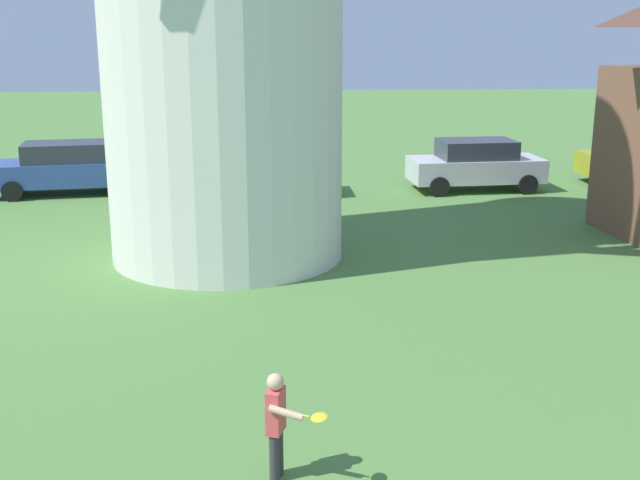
{
  "coord_description": "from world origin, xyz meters",
  "views": [
    {
      "loc": [
        -0.69,
        -4.23,
        4.91
      ],
      "look_at": [
        -0.13,
        3.56,
        2.81
      ],
      "focal_mm": 44.54,
      "sensor_mm": 36.0,
      "label": 1
    }
  ],
  "objects_px": {
    "player_far": "(278,420)",
    "parked_car_blue": "(67,167)",
    "parked_car_cream": "(255,168)",
    "parked_car_silver": "(476,164)"
  },
  "relations": [
    {
      "from": "parked_car_blue",
      "to": "parked_car_cream",
      "type": "height_order",
      "value": "same"
    },
    {
      "from": "parked_car_cream",
      "to": "parked_car_silver",
      "type": "bearing_deg",
      "value": 2.03
    },
    {
      "from": "player_far",
      "to": "parked_car_blue",
      "type": "relative_size",
      "value": 0.27
    },
    {
      "from": "player_far",
      "to": "parked_car_blue",
      "type": "distance_m",
      "value": 17.33
    },
    {
      "from": "parked_car_blue",
      "to": "parked_car_cream",
      "type": "xyz_separation_m",
      "value": [
        5.65,
        -0.58,
        0.0
      ]
    },
    {
      "from": "parked_car_cream",
      "to": "player_far",
      "type": "bearing_deg",
      "value": -88.64
    },
    {
      "from": "player_far",
      "to": "parked_car_blue",
      "type": "height_order",
      "value": "parked_car_blue"
    },
    {
      "from": "parked_car_silver",
      "to": "player_far",
      "type": "bearing_deg",
      "value": -112.04
    },
    {
      "from": "player_far",
      "to": "parked_car_silver",
      "type": "relative_size",
      "value": 0.31
    },
    {
      "from": "player_far",
      "to": "parked_car_silver",
      "type": "bearing_deg",
      "value": 67.96
    }
  ]
}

